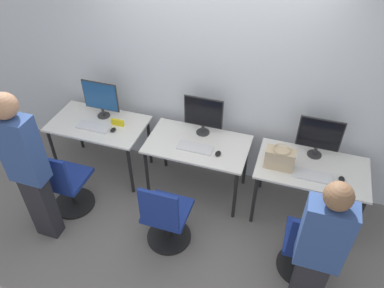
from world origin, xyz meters
name	(u,v)px	position (x,y,z in m)	size (l,w,h in m)	color
ground_plane	(188,208)	(0.00, 0.00, 0.00)	(20.00, 20.00, 0.00)	slate
wall_back	(211,71)	(0.00, 0.79, 1.40)	(12.00, 0.05, 2.80)	silver
desk_left	(99,128)	(-1.26, 0.33, 0.65)	(1.15, 0.67, 0.73)	silver
monitor_left	(101,98)	(-1.26, 0.49, 0.99)	(0.45, 0.16, 0.47)	#2D2D2D
keyboard_left	(94,127)	(-1.26, 0.24, 0.74)	(0.40, 0.16, 0.02)	silver
mouse_left	(113,130)	(-1.01, 0.25, 0.75)	(0.06, 0.09, 0.03)	black
office_chair_left	(66,185)	(-1.31, -0.41, 0.37)	(0.48, 0.48, 0.90)	black
person_left	(27,166)	(-1.35, -0.78, 0.99)	(0.36, 0.23, 1.78)	#232328
desk_center	(197,149)	(0.00, 0.33, 0.65)	(1.15, 0.67, 0.73)	silver
monitor_center	(203,114)	(0.00, 0.54, 0.99)	(0.45, 0.16, 0.47)	#2D2D2D
keyboard_center	(195,148)	(0.00, 0.25, 0.74)	(0.40, 0.16, 0.02)	silver
mouse_center	(218,154)	(0.27, 0.22, 0.75)	(0.06, 0.09, 0.03)	black
office_chair_center	(166,219)	(-0.07, -0.50, 0.37)	(0.48, 0.48, 0.90)	black
desk_right	(311,173)	(1.26, 0.33, 0.65)	(1.15, 0.67, 0.73)	silver
monitor_right	(319,136)	(1.26, 0.54, 0.99)	(0.45, 0.16, 0.47)	#2D2D2D
keyboard_right	(312,175)	(1.26, 0.20, 0.74)	(0.40, 0.16, 0.02)	silver
mouse_right	(342,179)	(1.54, 0.22, 0.75)	(0.06, 0.09, 0.03)	black
office_chair_right	(306,249)	(1.32, -0.43, 0.37)	(0.48, 0.48, 0.90)	black
person_right	(319,250)	(1.36, -0.80, 0.87)	(0.36, 0.21, 1.61)	#232328
handbag	(280,158)	(0.91, 0.23, 0.85)	(0.30, 0.18, 0.25)	tan
placard_left	(118,122)	(-1.01, 0.37, 0.77)	(0.16, 0.03, 0.08)	yellow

